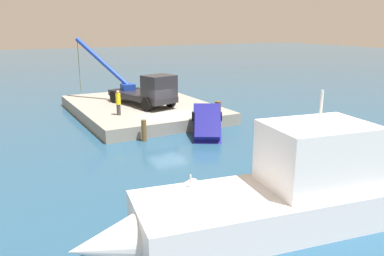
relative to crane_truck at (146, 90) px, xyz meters
The scene contains 8 objects.
ground 4.23m from the crane_truck, ahead, with size 200.00×200.00×0.00m, color navy.
dock 2.04m from the crane_truck, behind, with size 13.59×9.96×0.86m, color gray.
crane_truck is the anchor object (origin of this frame).
dock_worker 3.50m from the crane_truck, 55.69° to the right, with size 0.34×0.34×1.75m.
salvaged_car 7.80m from the crane_truck, ahead, with size 4.10×3.46×3.09m.
moored_yacht 18.43m from the crane_truck, 10.31° to the right, with size 5.66×14.57×6.19m.
piling_near 6.80m from the crane_truck, 23.46° to the right, with size 0.31×0.31×1.36m, color brown.
piling_mid 6.73m from the crane_truck, 25.22° to the left, with size 0.41×0.41×1.99m, color brown.
Camera 1 is at (24.37, -11.26, 7.05)m, focal length 36.54 mm.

